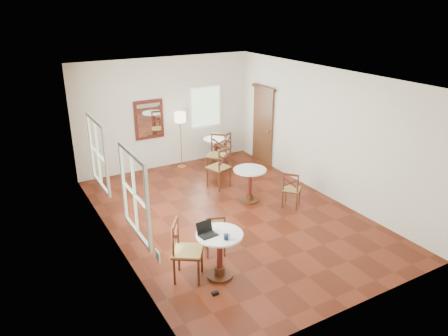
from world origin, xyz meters
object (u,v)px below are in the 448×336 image
chair_mid_b (291,189)px  mouse (208,231)px  floor_lamp (180,121)px  cafe_table_back (216,148)px  chair_near_b (186,251)px  navy_mug (226,237)px  chair_mid_a (220,167)px  cafe_table_near (220,250)px  power_adapter (215,293)px  laptop (206,231)px  chair_back_b (217,155)px  water_glass (216,232)px  cafe_table_mid (250,181)px  chair_near_a (215,234)px  chair_back_a (224,147)px

chair_mid_b → mouse: size_ratio=9.46×
floor_lamp → cafe_table_back: bearing=-10.6°
chair_near_b → navy_mug: (0.51, -0.44, 0.34)m
cafe_table_back → mouse: size_ratio=8.21×
chair_mid_a → navy_mug: (-1.80, -3.45, 0.34)m
cafe_table_near → cafe_table_back: cafe_table_near is taller
chair_near_b → power_adapter: bearing=-128.0°
cafe_table_near → power_adapter: bearing=-127.7°
chair_near_b → laptop: (0.31, -0.14, 0.35)m
floor_lamp → power_adapter: 5.82m
chair_mid_a → chair_mid_b: (0.88, -1.73, -0.11)m
chair_back_b → mouse: (-2.32, -3.93, 0.31)m
chair_mid_b → power_adapter: bearing=82.8°
chair_mid_a → mouse: size_ratio=11.87×
cafe_table_near → cafe_table_back: bearing=62.0°
floor_lamp → navy_mug: (-1.55, -5.17, -0.46)m
cafe_table_near → water_glass: (-0.07, -0.01, 0.37)m
cafe_table_back → chair_mid_b: size_ratio=0.87×
navy_mug → cafe_table_mid: bearing=50.1°
cafe_table_mid → chair_mid_b: chair_mid_b is taller
laptop → power_adapter: 0.99m
chair_back_b → navy_mug: size_ratio=9.02×
cafe_table_back → chair_near_a: chair_near_a is taller
mouse → chair_mid_b: bearing=25.9°
cafe_table_mid → power_adapter: (-2.33, -2.60, -0.47)m
chair_back_b → cafe_table_near: bearing=-70.5°
chair_near_a → laptop: (-0.47, -0.56, 0.47)m
chair_near_a → chair_near_b: (-0.77, -0.42, 0.12)m
navy_mug → laptop: bearing=123.7°
chair_back_b → chair_near_b: bearing=-77.3°
floor_lamp → chair_back_a: bearing=-4.5°
floor_lamp → laptop: (-1.75, -4.87, -0.46)m
cafe_table_near → cafe_table_back: size_ratio=1.12×
laptop → chair_mid_a: bearing=51.9°
chair_near_a → chair_mid_b: size_ratio=0.97×
chair_near_b → chair_mid_b: 3.43m
laptop → power_adapter: bearing=-108.3°
cafe_table_back → mouse: 5.36m
chair_back_a → mouse: size_ratio=9.34×
navy_mug → cafe_table_back: bearing=63.0°
cafe_table_near → navy_mug: navy_mug is taller
chair_back_b → floor_lamp: size_ratio=0.68×
chair_near_b → chair_mid_b: bearing=-33.7°
cafe_table_mid → chair_mid_b: 0.96m
laptop → water_glass: laptop is taller
cafe_table_back → chair_mid_b: chair_mid_b is taller
chair_near_b → floor_lamp: (2.06, 4.73, 0.80)m
cafe_table_mid → water_glass: 3.07m
mouse → power_adapter: (-0.17, -0.54, -0.82)m
cafe_table_near → floor_lamp: 5.27m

